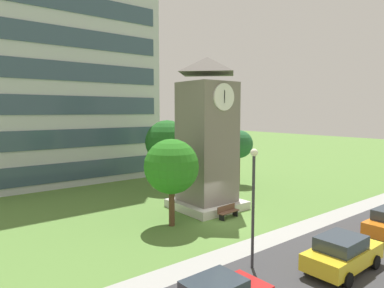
{
  "coord_description": "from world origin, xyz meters",
  "views": [
    {
      "loc": [
        -15.54,
        -16.38,
        7.46
      ],
      "look_at": [
        0.66,
        4.2,
        4.92
      ],
      "focal_mm": 32.04,
      "sensor_mm": 36.0,
      "label": 1
    }
  ],
  "objects_px": {
    "park_bench": "(228,212)",
    "tree_near_tower": "(239,144)",
    "clock_tower": "(207,141)",
    "parked_car_yellow": "(342,253)",
    "tree_streetside": "(172,167)",
    "tree_by_building": "(167,142)",
    "street_lamp": "(253,195)"
  },
  "relations": [
    {
      "from": "park_bench",
      "to": "tree_near_tower",
      "type": "xyz_separation_m",
      "value": [
        8.65,
        7.36,
        3.62
      ]
    },
    {
      "from": "clock_tower",
      "to": "parked_car_yellow",
      "type": "distance_m",
      "value": 12.71
    },
    {
      "from": "tree_near_tower",
      "to": "parked_car_yellow",
      "type": "distance_m",
      "value": 19.46
    },
    {
      "from": "tree_streetside",
      "to": "tree_by_building",
      "type": "relative_size",
      "value": 0.86
    },
    {
      "from": "tree_streetside",
      "to": "tree_near_tower",
      "type": "height_order",
      "value": "tree_streetside"
    },
    {
      "from": "tree_streetside",
      "to": "park_bench",
      "type": "bearing_deg",
      "value": -15.55
    },
    {
      "from": "street_lamp",
      "to": "tree_near_tower",
      "type": "xyz_separation_m",
      "value": [
        13.07,
        13.56,
        0.52
      ]
    },
    {
      "from": "tree_near_tower",
      "to": "tree_by_building",
      "type": "xyz_separation_m",
      "value": [
        -6.7,
        3.02,
        0.39
      ]
    },
    {
      "from": "tree_by_building",
      "to": "parked_car_yellow",
      "type": "xyz_separation_m",
      "value": [
        -3.31,
        -19.39,
        -3.61
      ]
    },
    {
      "from": "tree_streetside",
      "to": "tree_by_building",
      "type": "distance_m",
      "value": 11.02
    },
    {
      "from": "park_bench",
      "to": "tree_near_tower",
      "type": "relative_size",
      "value": 0.33
    },
    {
      "from": "street_lamp",
      "to": "tree_streetside",
      "type": "height_order",
      "value": "street_lamp"
    },
    {
      "from": "tree_streetside",
      "to": "tree_near_tower",
      "type": "xyz_separation_m",
      "value": [
        12.64,
        6.25,
        0.19
      ]
    },
    {
      "from": "tree_by_building",
      "to": "parked_car_yellow",
      "type": "height_order",
      "value": "tree_by_building"
    },
    {
      "from": "street_lamp",
      "to": "tree_streetside",
      "type": "xyz_separation_m",
      "value": [
        0.43,
        7.31,
        0.33
      ]
    },
    {
      "from": "tree_streetside",
      "to": "tree_near_tower",
      "type": "bearing_deg",
      "value": 26.29
    },
    {
      "from": "tree_near_tower",
      "to": "tree_by_building",
      "type": "height_order",
      "value": "tree_by_building"
    },
    {
      "from": "park_bench",
      "to": "tree_near_tower",
      "type": "distance_m",
      "value": 11.92
    },
    {
      "from": "parked_car_yellow",
      "to": "tree_by_building",
      "type": "bearing_deg",
      "value": 80.32
    },
    {
      "from": "parked_car_yellow",
      "to": "park_bench",
      "type": "bearing_deg",
      "value": 81.44
    },
    {
      "from": "park_bench",
      "to": "street_lamp",
      "type": "bearing_deg",
      "value": -125.46
    },
    {
      "from": "tree_streetside",
      "to": "tree_by_building",
      "type": "bearing_deg",
      "value": 57.33
    },
    {
      "from": "tree_near_tower",
      "to": "parked_car_yellow",
      "type": "bearing_deg",
      "value": -121.44
    },
    {
      "from": "tree_by_building",
      "to": "tree_near_tower",
      "type": "bearing_deg",
      "value": -24.23
    },
    {
      "from": "park_bench",
      "to": "tree_streetside",
      "type": "xyz_separation_m",
      "value": [
        -3.99,
        1.11,
        3.43
      ]
    },
    {
      "from": "clock_tower",
      "to": "parked_car_yellow",
      "type": "xyz_separation_m",
      "value": [
        -1.84,
        -11.83,
        -4.29
      ]
    },
    {
      "from": "street_lamp",
      "to": "tree_by_building",
      "type": "height_order",
      "value": "tree_by_building"
    },
    {
      "from": "clock_tower",
      "to": "tree_streetside",
      "type": "bearing_deg",
      "value": -159.2
    },
    {
      "from": "clock_tower",
      "to": "street_lamp",
      "type": "bearing_deg",
      "value": -118.54
    },
    {
      "from": "park_bench",
      "to": "tree_by_building",
      "type": "height_order",
      "value": "tree_by_building"
    },
    {
      "from": "tree_streetside",
      "to": "street_lamp",
      "type": "bearing_deg",
      "value": -93.35
    },
    {
      "from": "clock_tower",
      "to": "street_lamp",
      "type": "height_order",
      "value": "clock_tower"
    }
  ]
}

